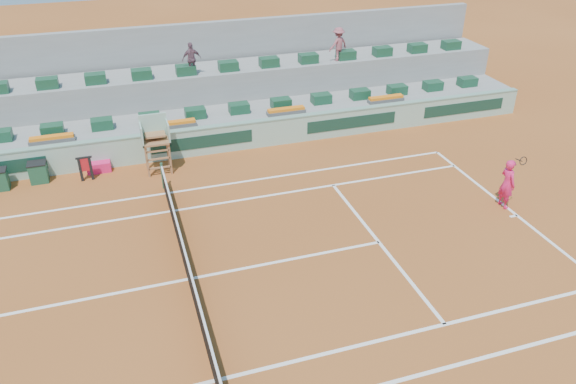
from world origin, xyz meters
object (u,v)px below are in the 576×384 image
Objects in this scene: tennis_player at (507,183)px; umpire_chair at (155,136)px; player_bag at (99,167)px; drink_cooler_a at (38,172)px.

umpire_chair is at bearing 150.16° from tennis_player.
tennis_player reaches higher than player_bag.
player_bag is at bearing 152.39° from tennis_player.
tennis_player reaches higher than drink_cooler_a.
umpire_chair reaches higher than drink_cooler_a.
umpire_chair reaches higher than tennis_player.
player_bag is at bearing 3.67° from drink_cooler_a.
umpire_chair is 13.61m from tennis_player.
player_bag is 0.40× the size of umpire_chair.
tennis_player is (14.17, -7.41, 0.74)m from player_bag.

